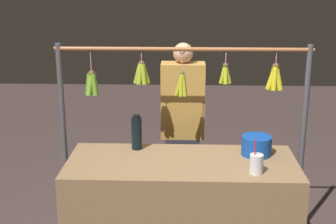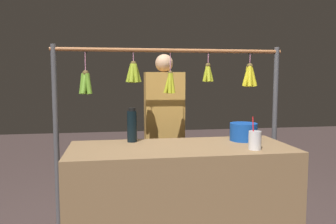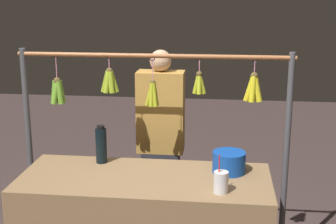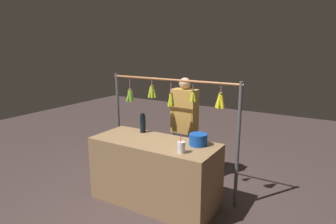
{
  "view_description": "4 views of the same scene",
  "coord_description": "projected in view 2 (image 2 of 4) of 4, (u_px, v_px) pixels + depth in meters",
  "views": [
    {
      "loc": [
        -0.01,
        3.11,
        2.12
      ],
      "look_at": [
        0.1,
        0.0,
        1.2
      ],
      "focal_mm": 50.49,
      "sensor_mm": 36.0,
      "label": 1
    },
    {
      "loc": [
        0.48,
        2.42,
        1.35
      ],
      "look_at": [
        0.09,
        0.0,
        1.1
      ],
      "focal_mm": 36.37,
      "sensor_mm": 36.0,
      "label": 2
    },
    {
      "loc": [
        -0.49,
        2.92,
        2.04
      ],
      "look_at": [
        -0.15,
        0.0,
        1.28
      ],
      "focal_mm": 52.06,
      "sensor_mm": 36.0,
      "label": 3
    },
    {
      "loc": [
        -1.99,
        2.95,
        2.04
      ],
      "look_at": [
        -0.2,
        0.0,
        1.24
      ],
      "focal_mm": 31.6,
      "sensor_mm": 36.0,
      "label": 4
    }
  ],
  "objects": [
    {
      "name": "drink_cup",
      "position": [
        255.0,
        140.0,
        2.39
      ],
      "size": [
        0.09,
        0.09,
        0.23
      ],
      "color": "silver",
      "rests_on": "market_counter"
    },
    {
      "name": "market_counter",
      "position": [
        180.0,
        201.0,
        2.55
      ],
      "size": [
        1.63,
        0.69,
        0.84
      ],
      "primitive_type": "cube",
      "color": "olive",
      "rests_on": "ground"
    },
    {
      "name": "water_bottle",
      "position": [
        132.0,
        126.0,
        2.66
      ],
      "size": [
        0.08,
        0.08,
        0.27
      ],
      "color": "black",
      "rests_on": "market_counter"
    },
    {
      "name": "blue_bucket",
      "position": [
        243.0,
        132.0,
        2.72
      ],
      "size": [
        0.22,
        0.22,
        0.14
      ],
      "primitive_type": "cylinder",
      "color": "#1446A6",
      "rests_on": "market_counter"
    },
    {
      "name": "vendor_person",
      "position": [
        164.0,
        136.0,
        3.31
      ],
      "size": [
        0.37,
        0.2,
        1.57
      ],
      "color": "#2D2D38",
      "rests_on": "ground"
    },
    {
      "name": "display_rack",
      "position": [
        170.0,
        101.0,
        2.89
      ],
      "size": [
        1.96,
        0.13,
        1.61
      ],
      "color": "#4C4C51",
      "rests_on": "ground"
    }
  ]
}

